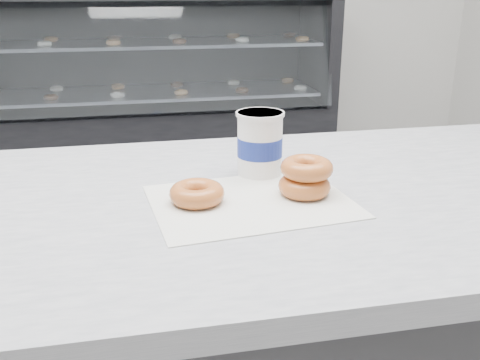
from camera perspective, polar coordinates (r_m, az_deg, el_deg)
The scene contains 5 objects.
display_case at distance 3.68m, azimuth -9.62°, elevation 7.83°, with size 2.40×0.74×1.25m.
wax_paper at distance 0.93m, azimuth 1.18°, elevation -2.29°, with size 0.34×0.26×0.00m, color silver.
donut_single at distance 0.92m, azimuth -4.62°, elevation -1.42°, with size 0.10×0.10×0.03m, color #C87537.
donut_stack at distance 0.96m, azimuth 7.01°, elevation 0.32°, with size 0.12×0.12×0.07m.
coffee_cup at distance 1.05m, azimuth 2.13°, elevation 3.97°, with size 0.11×0.11×0.13m.
Camera 1 is at (-0.11, -1.48, 1.26)m, focal length 40.00 mm.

